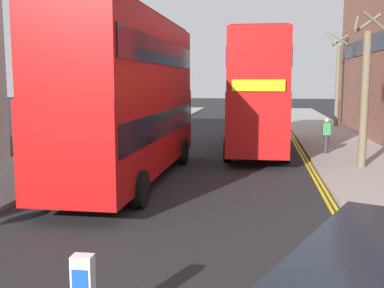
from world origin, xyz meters
The scene contains 9 objects.
sidewalk_right centered at (6.50, 16.00, 0.07)m, with size 4.00×80.00×0.14m, color #9E9991.
sidewalk_left centered at (-6.50, 16.00, 0.07)m, with size 4.00×80.00×0.14m, color #9E9991.
kerb_line_outer centered at (4.40, 14.00, 0.00)m, with size 0.10×56.00×0.01m, color yellow.
kerb_line_inner centered at (4.24, 14.00, 0.00)m, with size 0.10×56.00×0.01m, color yellow.
double_decker_bus_away centered at (-2.15, 14.37, 3.03)m, with size 2.90×10.84×5.64m.
double_decker_bus_oncoming centered at (2.13, 22.06, 3.03)m, with size 2.90×10.84×5.64m.
pedestrian_far centered at (5.34, 20.73, 0.99)m, with size 0.34×0.22×1.62m.
street_tree_near centered at (6.27, 17.44, 3.10)m, with size 1.52×1.49×6.21m.
street_tree_mid centered at (7.87, 34.03, 3.49)m, with size 1.55×1.55×6.86m.
Camera 1 is at (2.25, -0.98, 3.48)m, focal length 43.03 mm.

